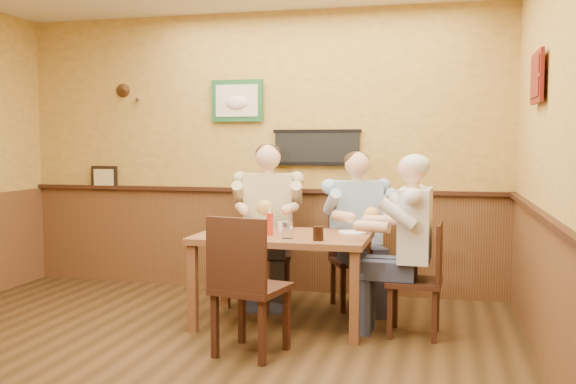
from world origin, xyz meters
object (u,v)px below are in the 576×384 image
Objects in this scene: chair_back_left at (268,252)px; diner_tan_shirt at (268,231)px; chair_back_right at (356,259)px; water_glass_mid at (287,230)px; diner_white_elder at (415,255)px; water_glass_left at (249,229)px; chair_right_end at (414,279)px; salt_shaker at (280,227)px; pepper_shaker at (254,228)px; diner_blue_polo at (356,238)px; cola_tumbler at (318,233)px; dining_table at (284,245)px; hot_sauce_bottle at (270,223)px; chair_near_side at (251,285)px.

diner_tan_shirt is at bearing 0.00° from chair_back_left.
chair_back_right is 1.05m from water_glass_mid.
diner_white_elder is 9.42× the size of water_glass_left.
water_glass_mid is at bearing -77.63° from chair_back_left.
diner_tan_shirt is at bearing -116.72° from chair_right_end.
pepper_shaker is at bearing -144.41° from salt_shaker.
diner_tan_shirt reaches higher than diner_blue_polo.
diner_white_elder reaches higher than salt_shaker.
water_glass_mid is 1.48× the size of salt_shaker.
chair_back_right is at bearing 80.27° from cola_tumbler.
water_glass_left is at bearing -80.01° from chair_right_end.
diner_white_elder is at bearing 9.30° from water_glass_mid.
chair_back_left is 6.95× the size of water_glass_left.
dining_table is 10.43× the size of water_glass_left.
chair_back_left is at bearing 0.00° from diner_tan_shirt.
diner_blue_polo is at bearing 80.27° from cola_tumbler.
diner_white_elder reaches higher than water_glass_left.
chair_back_left is at bearing 151.78° from chair_back_right.
water_glass_left is at bearing -179.30° from water_glass_mid.
dining_table is 0.80m from diner_tan_shirt.
diner_white_elder is at bearing -3.19° from dining_table.
water_glass_left is (-0.23, -0.22, 0.16)m from dining_table.
hot_sauce_bottle is (0.24, -0.83, 0.19)m from diner_tan_shirt.
chair_back_right is at bearing 43.23° from pepper_shaker.
chair_right_end reaches higher than water_glass_mid.
water_glass_mid is at bearing -90.22° from chair_near_side.
dining_table is 15.97× the size of salt_shaker.
diner_tan_shirt is at bearing 151.78° from chair_back_right.
diner_tan_shirt is 15.20× the size of salt_shaker.
chair_back_left reaches higher than water_glass_mid.
diner_tan_shirt is 9.93× the size of water_glass_left.
chair_near_side is at bearing -71.43° from water_glass_left.
chair_back_right reaches higher than water_glass_mid.
hot_sauce_bottle reaches higher than pepper_shaker.
diner_blue_polo is at bearing 64.81° from water_glass_mid.
cola_tumbler is (0.67, -1.01, 0.34)m from chair_back_left.
chair_right_end reaches higher than salt_shaker.
chair_back_left reaches higher than pepper_shaker.
diner_white_elder is (1.10, 0.72, 0.14)m from chair_near_side.
diner_blue_polo is at bearing -140.25° from diner_white_elder.
cola_tumbler is 1.24× the size of salt_shaker.
chair_right_end is at bearing -134.26° from chair_near_side.
chair_back_left is at bearing -116.72° from chair_right_end.
diner_blue_polo is (0.51, 0.68, -0.02)m from dining_table.
chair_back_left reaches higher than dining_table.
chair_back_right is 0.67× the size of diner_tan_shirt.
water_glass_mid is (-0.42, -0.89, 0.37)m from chair_back_right.
chair_back_right reaches higher than water_glass_left.
salt_shaker is (0.17, 0.33, -0.02)m from water_glass_left.
hot_sauce_bottle is (-0.43, 0.18, 0.05)m from cola_tumbler.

